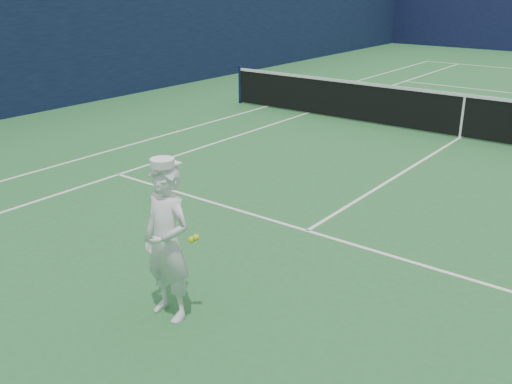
% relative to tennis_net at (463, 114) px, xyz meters
% --- Properties ---
extents(ground, '(80.00, 80.00, 0.00)m').
position_rel_tennis_net_xyz_m(ground, '(0.00, 0.00, -0.55)').
color(ground, '#276732').
rests_on(ground, ground).
extents(court_markings, '(11.03, 23.83, 0.01)m').
position_rel_tennis_net_xyz_m(court_markings, '(0.00, 0.00, -0.55)').
color(court_markings, white).
rests_on(court_markings, ground).
extents(windscreen_fence, '(20.12, 36.12, 4.00)m').
position_rel_tennis_net_xyz_m(windscreen_fence, '(0.00, 0.00, 1.45)').
color(windscreen_fence, '#0E1234').
rests_on(windscreen_fence, ground).
extents(tennis_net, '(12.88, 0.09, 1.07)m').
position_rel_tennis_net_xyz_m(tennis_net, '(0.00, 0.00, 0.00)').
color(tennis_net, '#141E4C').
rests_on(tennis_net, ground).
extents(tennis_player, '(0.76, 0.48, 1.75)m').
position_rel_tennis_net_xyz_m(tennis_player, '(0.00, -9.11, 0.30)').
color(tennis_player, white).
rests_on(tennis_player, ground).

